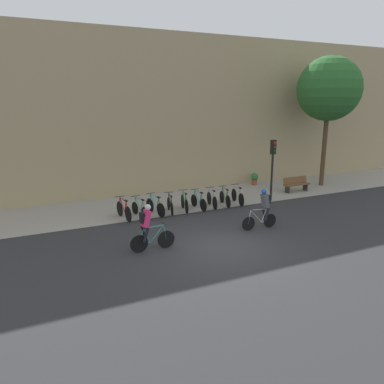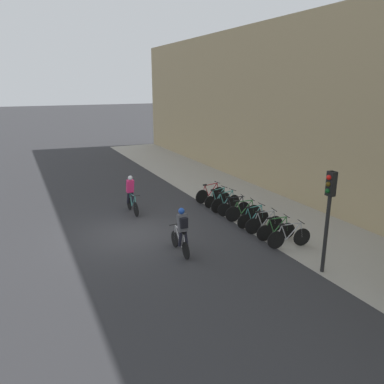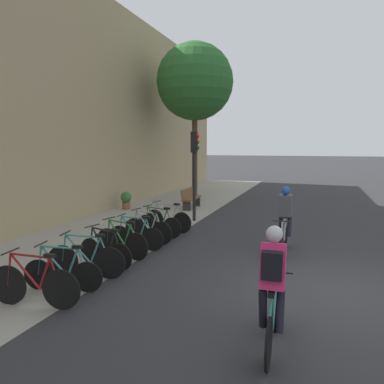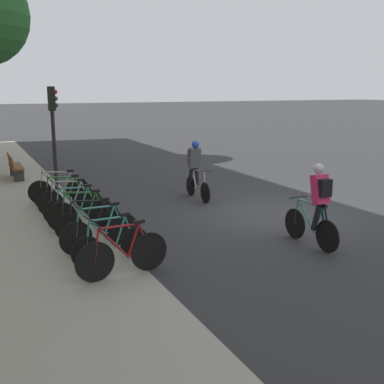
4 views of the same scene
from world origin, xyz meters
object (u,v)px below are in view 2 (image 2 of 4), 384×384
Objects in this scene: cyclist_grey at (182,230)px; parked_bike_1 at (217,199)px; parked_bike_4 at (243,212)px; parked_bike_8 at (289,237)px; cyclist_pink at (131,193)px; parked_bike_3 at (234,208)px; parked_bike_6 at (264,224)px; traffic_light_pole at (329,204)px; parked_bike_2 at (225,202)px; parked_bike_7 at (276,230)px; parked_bike_5 at (253,218)px; parked_bike_0 at (210,194)px.

cyclist_grey is 5.77m from parked_bike_1.
parked_bike_8 is at bearing -0.03° from parked_bike_4.
parked_bike_3 is (2.51, 4.11, -0.56)m from cyclist_pink.
parked_bike_1 is 1.03× the size of parked_bike_3.
parked_bike_6 is 0.49× the size of traffic_light_pole.
parked_bike_4 is 0.94× the size of parked_bike_8.
traffic_light_pole reaches higher than cyclist_pink.
cyclist_grey is (5.25, 0.27, 0.00)m from cyclist_pink.
parked_bike_2 is 1.08× the size of parked_bike_7.
parked_bike_3 is at bearing 179.99° from parked_bike_8.
parked_bike_3 is at bearing -180.00° from parked_bike_7.
parked_bike_1 is at bearing -179.99° from parked_bike_5.
parked_bike_8 reaches higher than parked_bike_7.
cyclist_pink reaches higher than parked_bike_7.
parked_bike_5 is 4.70m from traffic_light_pole.
parked_bike_4 reaches higher than parked_bike_6.
parked_bike_8 is at bearing -0.00° from parked_bike_2.
parked_bike_8 is at bearing -0.01° from parked_bike_0.
parked_bike_8 is 0.52× the size of traffic_light_pole.
cyclist_grey is at bearing -62.82° from parked_bike_4.
parked_bike_4 is 1.00× the size of parked_bike_6.
cyclist_pink is at bearing -155.28° from traffic_light_pole.
parked_bike_5 is at bearing -0.11° from parked_bike_4.
parked_bike_8 is at bearing 32.81° from cyclist_pink.
parked_bike_0 is 6.17m from parked_bike_8.
parked_bike_7 is at bearing -0.03° from parked_bike_4.
traffic_light_pole is at bearing -2.62° from parked_bike_3.
cyclist_pink is 1.09× the size of parked_bike_4.
traffic_light_pole is at bearing -5.55° from parked_bike_7.
cyclist_pink is 0.53× the size of traffic_light_pole.
cyclist_pink reaches higher than parked_bike_8.
parked_bike_1 is at bearing 177.94° from traffic_light_pole.
parked_bike_2 is at bearing -180.00° from parked_bike_7.
traffic_light_pole is at bearing -2.06° from parked_bike_1.
traffic_light_pole reaches higher than parked_bike_6.
parked_bike_4 is 3.09m from parked_bike_8.
parked_bike_2 is 1.07× the size of parked_bike_5.
parked_bike_4 is 1.01× the size of parked_bike_7.
parked_bike_5 is (-1.20, 3.83, -0.56)m from cyclist_grey.
parked_bike_5 is 2.31m from parked_bike_8.
cyclist_grey reaches higher than parked_bike_0.
traffic_light_pole is (5.83, -0.27, 1.93)m from parked_bike_3.
parked_bike_0 is 1.01× the size of parked_bike_2.
parked_bike_4 is at bearing 0.01° from parked_bike_0.
cyclist_pink is 7.60m from parked_bike_8.
traffic_light_pole is at bearing -1.88° from parked_bike_0.
parked_bike_2 is 3.08m from parked_bike_6.
parked_bike_6 is (2.31, 0.00, 0.02)m from parked_bike_3.
parked_bike_7 reaches higher than parked_bike_1.
parked_bike_2 is 1.06× the size of parked_bike_4.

